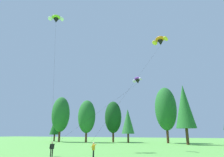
% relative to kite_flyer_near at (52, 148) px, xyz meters
% --- Properties ---
extents(treeline_tree_a, '(3.43, 3.43, 8.32)m').
position_rel_kite_flyer_near_xyz_m(treeline_tree_a, '(-28.02, 36.20, 4.22)').
color(treeline_tree_a, '#472D19').
rests_on(treeline_tree_a, ground_plane).
extents(treeline_tree_b, '(5.53, 5.53, 13.81)m').
position_rel_kite_flyer_near_xyz_m(treeline_tree_b, '(-22.58, 31.56, 7.38)').
color(treeline_tree_b, '#472D19').
rests_on(treeline_tree_b, ground_plane).
extents(treeline_tree_c, '(5.11, 5.11, 12.24)m').
position_rel_kite_flyer_near_xyz_m(treeline_tree_c, '(-13.34, 31.79, 6.42)').
color(treeline_tree_c, '#472D19').
rests_on(treeline_tree_c, ground_plane).
extents(treeline_tree_d, '(5.11, 5.11, 12.27)m').
position_rel_kite_flyer_near_xyz_m(treeline_tree_d, '(-7.00, 37.12, 6.44)').
color(treeline_tree_d, '#472D19').
rests_on(treeline_tree_d, ground_plane).
extents(treeline_tree_e, '(3.69, 3.69, 9.48)m').
position_rel_kite_flyer_near_xyz_m(treeline_tree_e, '(-1.72, 35.41, 4.95)').
color(treeline_tree_e, '#472D19').
rests_on(treeline_tree_e, ground_plane).
extents(treeline_tree_f, '(5.95, 5.95, 15.37)m').
position_rel_kite_flyer_near_xyz_m(treeline_tree_f, '(9.03, 37.11, 8.32)').
color(treeline_tree_f, '#472D19').
rests_on(treeline_tree_f, ground_plane).
extents(treeline_tree_g, '(4.79, 4.79, 14.49)m').
position_rel_kite_flyer_near_xyz_m(treeline_tree_g, '(14.23, 31.55, 8.09)').
color(treeline_tree_g, '#472D19').
rests_on(treeline_tree_g, ground_plane).
extents(kite_flyer_near, '(0.47, 0.58, 1.69)m').
position_rel_kite_flyer_near_xyz_m(kite_flyer_near, '(0.00, 0.00, 0.00)').
color(kite_flyer_near, black).
rests_on(kite_flyer_near, ground_plane).
extents(kite_flyer_mid, '(0.64, 0.67, 1.69)m').
position_rel_kite_flyer_near_xyz_m(kite_flyer_mid, '(5.25, 0.60, 0.01)').
color(kite_flyer_mid, black).
rests_on(kite_flyer_mid, ground_plane).
extents(parafoil_kite_high_lime_white, '(7.85, 7.47, 23.30)m').
position_rel_kite_flyer_near_xyz_m(parafoil_kite_high_lime_white, '(-6.44, 6.40, 22.78)').
color(parafoil_kite_high_lime_white, '#93D633').
extents(parafoil_kite_mid_orange, '(8.27, 17.78, 20.00)m').
position_rel_kite_flyer_near_xyz_m(parafoil_kite_mid_orange, '(11.35, 17.00, 19.71)').
color(parafoil_kite_mid_orange, orange).
extents(parafoil_kite_far_purple, '(8.99, 12.79, 10.96)m').
position_rel_kite_flyer_near_xyz_m(parafoil_kite_far_purple, '(7.68, 11.82, 10.53)').
color(parafoil_kite_far_purple, purple).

